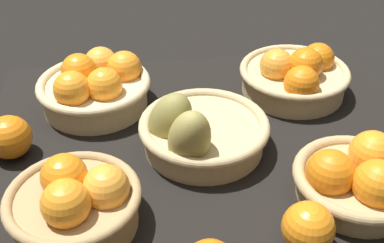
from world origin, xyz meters
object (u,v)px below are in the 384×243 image
object	(u,v)px
basket_near_right	(358,178)
basket_near_left	(76,202)
basket_center_pears	(199,132)
loose_orange_back_gap	(308,228)
basket_far_left	(95,86)
basket_far_right	(296,76)
loose_orange_front_gap	(9,137)

from	to	relation	value
basket_near_right	basket_near_left	distance (cm)	44.68
basket_center_pears	loose_orange_back_gap	size ratio (longest dim) A/B	3.24
basket_center_pears	basket_far_left	bearing A→B (deg)	138.25
loose_orange_back_gap	basket_far_right	bearing A→B (deg)	75.98
basket_far_right	loose_orange_back_gap	xyz separation A→B (cm)	(-10.49, -42.02, -0.49)
basket_near_right	basket_center_pears	size ratio (longest dim) A/B	0.84
basket_near_left	basket_center_pears	xyz separation A→B (cm)	(20.76, 16.27, -0.61)
basket_center_pears	basket_far_right	bearing A→B (deg)	37.25
basket_far_left	loose_orange_back_gap	xyz separation A→B (cm)	(32.06, -41.77, -0.96)
basket_near_left	loose_orange_front_gap	bearing A→B (deg)	125.32
basket_near_right	basket_far_left	size ratio (longest dim) A/B	0.90
basket_near_left	basket_far_left	bearing A→B (deg)	87.72
basket_near_right	basket_far_left	world-z (taller)	basket_far_left
basket_center_pears	loose_orange_front_gap	xyz separation A→B (cm)	(-34.06, 2.50, -0.16)
basket_near_right	basket_far_left	bearing A→B (deg)	143.25
basket_far_left	basket_center_pears	xyz separation A→B (cm)	(19.42, -17.34, -0.68)
loose_orange_front_gap	loose_orange_back_gap	xyz separation A→B (cm)	(46.70, -26.93, -0.12)
basket_far_left	basket_near_left	size ratio (longest dim) A/B	1.13
basket_far_right	basket_near_right	bearing A→B (deg)	-88.66
basket_far_right	loose_orange_back_gap	distance (cm)	43.32
basket_far_left	loose_orange_back_gap	world-z (taller)	basket_far_left
basket_near_left	loose_orange_back_gap	bearing A→B (deg)	-13.73
basket_far_left	loose_orange_front_gap	bearing A→B (deg)	-134.61
loose_orange_back_gap	basket_center_pears	bearing A→B (deg)	117.34
loose_orange_front_gap	loose_orange_back_gap	world-z (taller)	loose_orange_front_gap
basket_near_left	basket_center_pears	world-z (taller)	basket_center_pears
loose_orange_front_gap	basket_center_pears	bearing A→B (deg)	-4.19
basket_near_left	loose_orange_back_gap	distance (cm)	34.39
basket_far_left	loose_orange_back_gap	distance (cm)	52.66
loose_orange_front_gap	loose_orange_back_gap	size ratio (longest dim) A/B	1.03
basket_far_left	loose_orange_front_gap	world-z (taller)	basket_far_left
basket_near_left	basket_center_pears	bearing A→B (deg)	38.09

